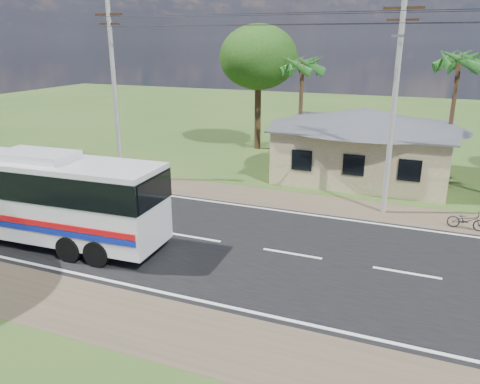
# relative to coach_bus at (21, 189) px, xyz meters

# --- Properties ---
(ground) EXTENTS (120.00, 120.00, 0.00)m
(ground) POSITION_rel_coach_bus_xyz_m (11.36, 2.82, -2.32)
(ground) COLOR #2E4D1B
(ground) RESTS_ON ground
(road) EXTENTS (120.00, 16.00, 0.03)m
(road) POSITION_rel_coach_bus_xyz_m (11.36, 2.82, -2.31)
(road) COLOR black
(road) RESTS_ON ground
(house) EXTENTS (12.40, 10.00, 5.00)m
(house) POSITION_rel_coach_bus_xyz_m (12.36, 15.82, 0.32)
(house) COLOR #C9B686
(house) RESTS_ON ground
(utility_poles) EXTENTS (32.80, 2.22, 11.00)m
(utility_poles) POSITION_rel_coach_bus_xyz_m (14.03, 9.31, 3.45)
(utility_poles) COLOR #9E9E99
(utility_poles) RESTS_ON ground
(palm_mid) EXTENTS (2.80, 2.80, 8.20)m
(palm_mid) POSITION_rel_coach_bus_xyz_m (17.36, 18.32, 4.84)
(palm_mid) COLOR #47301E
(palm_mid) RESTS_ON ground
(palm_far) EXTENTS (2.80, 2.80, 7.70)m
(palm_far) POSITION_rel_coach_bus_xyz_m (7.36, 18.82, 4.36)
(palm_far) COLOR #47301E
(palm_far) RESTS_ON ground
(tree_behind_house) EXTENTS (6.00, 6.00, 9.61)m
(tree_behind_house) POSITION_rel_coach_bus_xyz_m (3.36, 20.82, 4.80)
(tree_behind_house) COLOR #47301E
(tree_behind_house) RESTS_ON ground
(coach_bus) EXTENTS (13.18, 3.37, 4.06)m
(coach_bus) POSITION_rel_coach_bus_xyz_m (0.00, 0.00, 0.00)
(coach_bus) COLOR silver
(coach_bus) RESTS_ON ground
(motorcycle) EXTENTS (1.74, 0.74, 0.89)m
(motorcycle) POSITION_rel_coach_bus_xyz_m (18.17, 8.43, -1.87)
(motorcycle) COLOR black
(motorcycle) RESTS_ON ground
(small_car) EXTENTS (2.21, 4.23, 1.37)m
(small_car) POSITION_rel_coach_bus_xyz_m (-4.50, 6.46, -1.63)
(small_car) COLOR #2F2F31
(small_car) RESTS_ON ground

